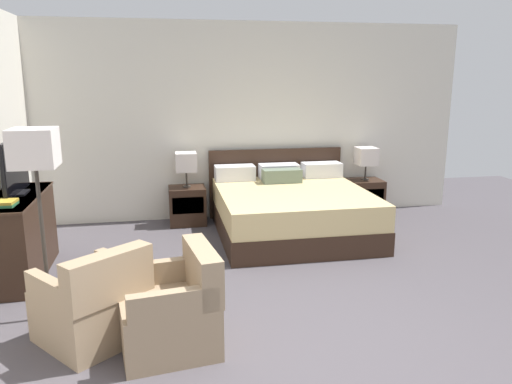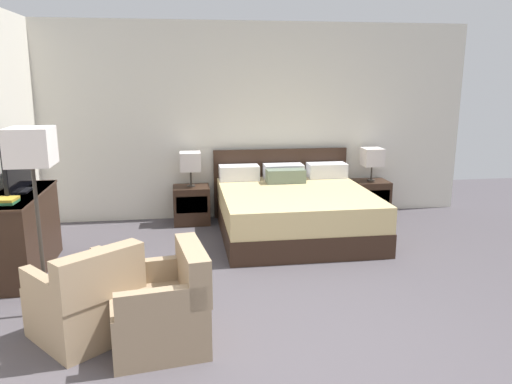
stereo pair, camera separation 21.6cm
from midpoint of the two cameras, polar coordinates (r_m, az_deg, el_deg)
name	(u,v)px [view 2 (the right image)]	position (r m, az deg, el deg)	size (l,w,h in m)	color
ground_plane	(301,359)	(3.81, 6.83, -18.41)	(11.42, 11.42, 0.00)	#4C474C
wall_back	(239,122)	(7.05, -1.08, 8.01)	(6.59, 0.06, 2.71)	silver
bed	(294,210)	(6.37, 5.36, -2.09)	(1.92, 1.97, 0.97)	#332116
nightstand_left	(192,205)	(6.89, -6.48, -1.46)	(0.49, 0.42, 0.51)	#332116
nightstand_right	(370,198)	(7.42, 13.72, -0.69)	(0.49, 0.42, 0.51)	#332116
table_lamp_left	(190,162)	(6.76, -6.61, 3.45)	(0.28, 0.28, 0.47)	#332D28
table_lamp_right	(372,157)	(7.30, 13.97, 3.87)	(0.28, 0.28, 0.47)	#332D28
dresser	(22,232)	(5.59, -24.16, -4.23)	(0.45, 1.33, 0.83)	#332116
tv	(18,166)	(5.53, -24.54, 2.70)	(0.18, 0.81, 0.55)	black
book_red_cover	(3,202)	(5.13, -25.91, -1.05)	(0.25, 0.20, 0.03)	#2D7042
book_blue_cover	(4,199)	(5.12, -25.77, -0.76)	(0.22, 0.19, 0.03)	gold
armchair_by_window	(87,303)	(4.11, -17.31, -12.01)	(0.96, 0.96, 0.76)	#9E8466
armchair_companion	(164,310)	(3.87, -8.91, -13.14)	(0.78, 0.77, 0.76)	#9E8466
floor_lamp	(32,159)	(4.31, -22.95, 3.50)	(0.34, 0.34, 1.59)	#332D28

